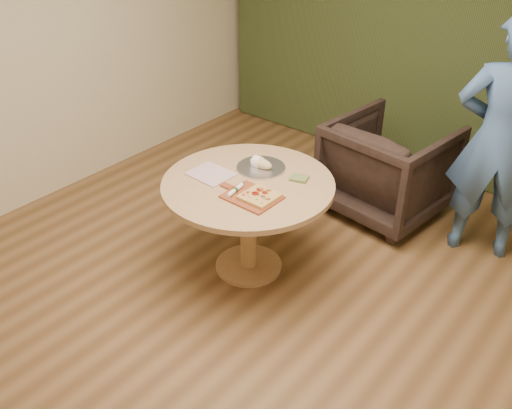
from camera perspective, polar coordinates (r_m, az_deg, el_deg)
The scene contains 12 objects.
room_shell at distance 3.10m, azimuth -2.41°, elevation 6.66°, with size 5.04×6.04×2.84m.
curtain at distance 5.48m, azimuth 18.92°, elevation 16.38°, with size 4.80×0.14×2.78m, color #2B3819.
pedestal_table at distance 4.05m, azimuth -0.79°, elevation 0.55°, with size 1.22×1.22×0.75m.
pizza_paddle at distance 3.80m, azimuth -0.53°, elevation 0.80°, with size 0.45×0.28×0.01m.
flatbread_pizza at distance 3.76m, azimuth 0.35°, elevation 0.83°, with size 0.22×0.22×0.04m.
cutlery_roll at distance 3.83m, azimuth -2.09°, elevation 1.45°, with size 0.05×0.20×0.03m.
newspaper at distance 4.08m, azimuth -4.52°, elevation 3.05°, with size 0.30×0.25×0.01m, color white.
serving_tray at distance 4.15m, azimuth 0.49°, elevation 3.71°, with size 0.36×0.36×0.02m.
bread_roll at distance 4.14m, azimuth 0.40°, elevation 4.19°, with size 0.19×0.09×0.09m.
green_packet at distance 4.02m, azimuth 4.34°, elevation 2.64°, with size 0.12×0.10×0.02m, color #51632C.
armchair at distance 4.96m, azimuth 13.18°, elevation 3.98°, with size 0.90×0.84×0.93m, color black.
person_standing at distance 4.49m, azimuth 23.23°, elevation 5.92°, with size 0.69×0.45×1.88m, color #3F6498.
Camera 1 is at (1.87, -2.08, 2.72)m, focal length 40.00 mm.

